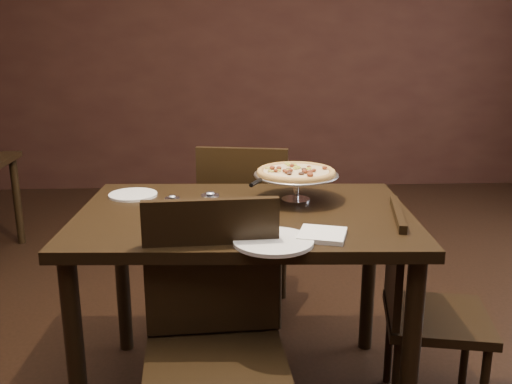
{
  "coord_description": "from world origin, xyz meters",
  "views": [
    {
      "loc": [
        -0.16,
        -2.17,
        1.5
      ],
      "look_at": [
        -0.04,
        0.04,
        0.89
      ],
      "focal_mm": 40.0,
      "sensor_mm": 36.0,
      "label": 1
    }
  ],
  "objects": [
    {
      "name": "packet_caddy",
      "position": [
        -0.29,
        -0.2,
        0.86
      ],
      "size": [
        0.1,
        0.1,
        0.08
      ],
      "rotation": [
        0.0,
        0.0,
        -0.15
      ],
      "color": "black",
      "rests_on": "dining_table"
    },
    {
      "name": "pizza_stand",
      "position": [
        0.13,
        0.14,
        0.95
      ],
      "size": [
        0.36,
        0.36,
        0.15
      ],
      "color": "silver",
      "rests_on": "dining_table"
    },
    {
      "name": "parmesan_shaker",
      "position": [
        -0.37,
        -0.1,
        0.87
      ],
      "size": [
        0.06,
        0.06,
        0.1
      ],
      "color": "beige",
      "rests_on": "dining_table"
    },
    {
      "name": "plate_left",
      "position": [
        -0.57,
        0.25,
        0.83
      ],
      "size": [
        0.21,
        0.21,
        0.01
      ],
      "primitive_type": "cylinder",
      "color": "white",
      "rests_on": "dining_table"
    },
    {
      "name": "plate_near",
      "position": [
        -0.01,
        -0.37,
        0.83
      ],
      "size": [
        0.27,
        0.27,
        0.01
      ],
      "primitive_type": "cylinder",
      "color": "white",
      "rests_on": "dining_table"
    },
    {
      "name": "serving_spatula",
      "position": [
        -0.05,
        -0.01,
        0.94
      ],
      "size": [
        0.13,
        0.13,
        0.02
      ],
      "rotation": [
        0.0,
        0.0,
        -0.39
      ],
      "color": "silver",
      "rests_on": "pizza_stand"
    },
    {
      "name": "room",
      "position": [
        0.06,
        0.03,
        1.4
      ],
      "size": [
        6.04,
        7.04,
        2.84
      ],
      "color": "black",
      "rests_on": "ground"
    },
    {
      "name": "chair_side",
      "position": [
        0.61,
        -0.14,
        0.47
      ],
      "size": [
        0.47,
        0.47,
        0.86
      ],
      "rotation": [
        0.0,
        0.0,
        1.37
      ],
      "color": "black",
      "rests_on": "ground"
    },
    {
      "name": "napkin_stack",
      "position": [
        0.17,
        -0.32,
        0.83
      ],
      "size": [
        0.2,
        0.2,
        0.02
      ],
      "primitive_type": "cube",
      "rotation": [
        0.0,
        0.0,
        -0.3
      ],
      "color": "white",
      "rests_on": "dining_table"
    },
    {
      "name": "chair_far",
      "position": [
        -0.06,
        0.68,
        0.53
      ],
      "size": [
        0.53,
        0.53,
        0.97
      ],
      "rotation": [
        0.0,
        0.0,
        2.97
      ],
      "color": "black",
      "rests_on": "ground"
    },
    {
      "name": "pepper_flake_shaker",
      "position": [
        -0.22,
        -0.13,
        0.88
      ],
      "size": [
        0.07,
        0.07,
        0.12
      ],
      "color": "#9B1B0E",
      "rests_on": "dining_table"
    },
    {
      "name": "chair_near",
      "position": [
        -0.21,
        -0.49,
        0.54
      ],
      "size": [
        0.49,
        0.49,
        0.98
      ],
      "rotation": [
        0.0,
        0.0,
        0.06
      ],
      "color": "black",
      "rests_on": "ground"
    },
    {
      "name": "dining_table",
      "position": [
        -0.09,
        -0.01,
        0.72
      ],
      "size": [
        1.36,
        0.94,
        0.83
      ],
      "rotation": [
        0.0,
        0.0,
        -0.05
      ],
      "color": "black",
      "rests_on": "ground"
    }
  ]
}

